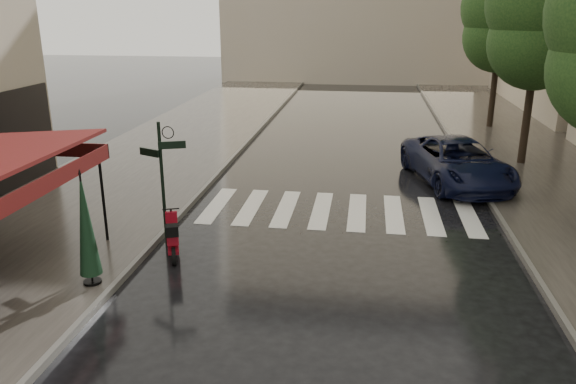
# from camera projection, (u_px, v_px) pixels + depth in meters

# --- Properties ---
(ground) EXTENTS (120.00, 120.00, 0.00)m
(ground) POSITION_uv_depth(u_px,v_px,m) (173.00, 306.00, 11.15)
(ground) COLOR black
(ground) RESTS_ON ground
(sidewalk_near) EXTENTS (6.00, 60.00, 0.12)m
(sidewalk_near) POSITION_uv_depth(u_px,v_px,m) (165.00, 151.00, 23.02)
(sidewalk_near) COLOR #38332D
(sidewalk_near) RESTS_ON ground
(sidewalk_far) EXTENTS (5.50, 60.00, 0.12)m
(sidewalk_far) POSITION_uv_depth(u_px,v_px,m) (541.00, 165.00, 21.07)
(sidewalk_far) COLOR #38332D
(sidewalk_far) RESTS_ON ground
(curb_near) EXTENTS (0.12, 60.00, 0.16)m
(curb_near) POSITION_uv_depth(u_px,v_px,m) (237.00, 154.00, 22.62)
(curb_near) COLOR #595651
(curb_near) RESTS_ON ground
(curb_far) EXTENTS (0.12, 60.00, 0.16)m
(curb_far) POSITION_uv_depth(u_px,v_px,m) (465.00, 162.00, 21.44)
(curb_far) COLOR #595651
(curb_far) RESTS_ON ground
(crosswalk) EXTENTS (7.85, 3.20, 0.01)m
(crosswalk) POSITION_uv_depth(u_px,v_px,m) (339.00, 211.00, 16.40)
(crosswalk) COLOR silver
(crosswalk) RESTS_ON ground
(signpost) EXTENTS (1.17, 0.29, 3.10)m
(signpost) POSITION_uv_depth(u_px,v_px,m) (162.00, 174.00, 13.56)
(signpost) COLOR black
(signpost) RESTS_ON ground
(tree_mid) EXTENTS (3.80, 3.80, 8.34)m
(tree_mid) POSITION_uv_depth(u_px,v_px,m) (541.00, 10.00, 19.46)
(tree_mid) COLOR black
(tree_mid) RESTS_ON sidewalk_far
(tree_far) EXTENTS (3.80, 3.80, 8.16)m
(tree_far) POSITION_uv_depth(u_px,v_px,m) (502.00, 13.00, 26.06)
(tree_far) COLOR black
(tree_far) RESTS_ON sidewalk_far
(scooter) EXTENTS (0.74, 1.47, 1.01)m
(scooter) POSITION_uv_depth(u_px,v_px,m) (173.00, 238.00, 13.27)
(scooter) COLOR black
(scooter) RESTS_ON ground
(parked_car) EXTENTS (3.73, 5.81, 1.49)m
(parked_car) POSITION_uv_depth(u_px,v_px,m) (457.00, 162.00, 18.84)
(parked_car) COLOR black
(parked_car) RESTS_ON ground
(parasol_back) EXTENTS (0.46, 0.46, 2.44)m
(parasol_back) POSITION_uv_depth(u_px,v_px,m) (86.00, 225.00, 11.43)
(parasol_back) COLOR black
(parasol_back) RESTS_ON sidewalk_near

